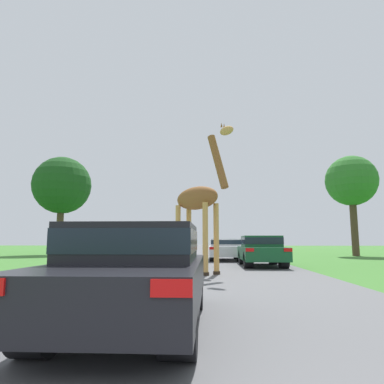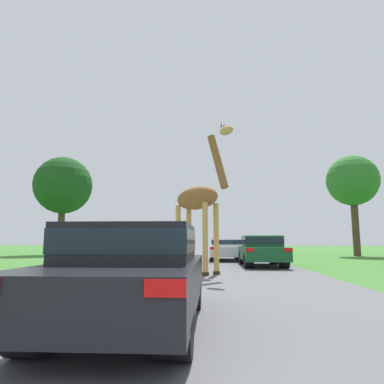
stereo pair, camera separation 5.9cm
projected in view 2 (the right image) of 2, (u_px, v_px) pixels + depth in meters
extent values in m
cube|color=#5B5B5E|center=(209.00, 254.00, 29.67)|extent=(7.94, 120.00, 0.00)
cylinder|color=tan|center=(216.00, 238.00, 11.66)|extent=(0.18, 0.18, 2.41)
cylinder|color=#2D2319|center=(217.00, 273.00, 11.50)|extent=(0.24, 0.24, 0.11)
cylinder|color=tan|center=(205.00, 238.00, 11.31)|extent=(0.18, 0.18, 2.41)
cylinder|color=#2D2319|center=(205.00, 274.00, 11.15)|extent=(0.24, 0.24, 0.11)
cylinder|color=tan|center=(189.00, 239.00, 12.68)|extent=(0.18, 0.18, 2.41)
cylinder|color=#2D2319|center=(189.00, 270.00, 12.52)|extent=(0.24, 0.24, 0.11)
cylinder|color=tan|center=(178.00, 239.00, 12.33)|extent=(0.18, 0.18, 2.41)
cylinder|color=#2D2319|center=(178.00, 271.00, 12.17)|extent=(0.24, 0.24, 0.11)
ellipsoid|color=brown|center=(197.00, 198.00, 12.20)|extent=(1.87, 1.84, 0.83)
cylinder|color=brown|center=(218.00, 161.00, 11.59)|extent=(0.80, 0.78, 1.95)
ellipsoid|color=tan|center=(226.00, 131.00, 11.43)|extent=(0.57, 0.56, 0.30)
cylinder|color=tan|center=(179.00, 218.00, 12.80)|extent=(0.06, 0.06, 1.32)
cone|color=brown|center=(224.00, 126.00, 11.63)|extent=(0.07, 0.07, 0.16)
cone|color=brown|center=(221.00, 125.00, 11.54)|extent=(0.07, 0.07, 0.16)
cube|color=black|center=(133.00, 282.00, 4.60)|extent=(1.76, 4.11, 0.55)
cube|color=black|center=(134.00, 243.00, 4.67)|extent=(1.58, 1.85, 0.49)
cube|color=#19232D|center=(134.00, 241.00, 4.68)|extent=(1.60, 1.87, 0.29)
cube|color=red|center=(165.00, 288.00, 2.55)|extent=(0.32, 0.03, 0.13)
cylinder|color=black|center=(108.00, 286.00, 5.83)|extent=(0.35, 0.72, 0.72)
cylinder|color=black|center=(190.00, 287.00, 5.75)|extent=(0.35, 0.72, 0.72)
cylinder|color=black|center=(34.00, 319.00, 3.39)|extent=(0.35, 0.72, 0.72)
cylinder|color=black|center=(175.00, 321.00, 3.31)|extent=(0.35, 0.72, 0.72)
cube|color=#144C28|center=(262.00, 253.00, 15.31)|extent=(1.81, 4.03, 0.56)
cube|color=#144C28|center=(261.00, 241.00, 15.38)|extent=(1.63, 1.81, 0.49)
cube|color=#19232D|center=(261.00, 241.00, 15.39)|extent=(1.65, 1.83, 0.30)
cube|color=red|center=(250.00, 250.00, 13.38)|extent=(0.33, 0.03, 0.13)
cube|color=red|center=(288.00, 250.00, 13.29)|extent=(0.33, 0.03, 0.13)
cylinder|color=black|center=(243.00, 257.00, 16.51)|extent=(0.36, 0.68, 0.68)
cylinder|color=black|center=(274.00, 257.00, 16.43)|extent=(0.36, 0.68, 0.68)
cylinder|color=black|center=(249.00, 260.00, 14.12)|extent=(0.36, 0.68, 0.68)
cylinder|color=black|center=(284.00, 260.00, 14.04)|extent=(0.36, 0.68, 0.68)
cube|color=silver|center=(226.00, 251.00, 19.94)|extent=(1.86, 4.44, 0.56)
cube|color=silver|center=(226.00, 242.00, 20.01)|extent=(1.67, 2.00, 0.41)
cube|color=#19232D|center=(226.00, 242.00, 20.01)|extent=(1.69, 2.02, 0.25)
cube|color=red|center=(213.00, 248.00, 17.81)|extent=(0.33, 0.03, 0.13)
cube|color=red|center=(243.00, 248.00, 17.72)|extent=(0.33, 0.03, 0.13)
cylinder|color=black|center=(213.00, 254.00, 21.27)|extent=(0.37, 0.62, 0.62)
cylinder|color=black|center=(237.00, 254.00, 21.19)|extent=(0.37, 0.62, 0.62)
cylinder|color=black|center=(213.00, 256.00, 18.64)|extent=(0.37, 0.62, 0.62)
cylinder|color=black|center=(241.00, 256.00, 18.55)|extent=(0.37, 0.62, 0.62)
cube|color=navy|center=(168.00, 248.00, 25.91)|extent=(1.71, 4.79, 0.53)
cube|color=navy|center=(168.00, 241.00, 25.99)|extent=(1.54, 2.16, 0.55)
cube|color=#19232D|center=(168.00, 241.00, 25.99)|extent=(1.55, 2.18, 0.33)
cube|color=red|center=(154.00, 246.00, 23.60)|extent=(0.31, 0.03, 0.13)
cube|color=red|center=(174.00, 246.00, 23.52)|extent=(0.31, 0.03, 0.13)
cylinder|color=black|center=(162.00, 251.00, 27.34)|extent=(0.34, 0.69, 0.69)
cylinder|color=black|center=(179.00, 251.00, 27.26)|extent=(0.34, 0.69, 0.69)
cylinder|color=black|center=(156.00, 252.00, 24.50)|extent=(0.34, 0.69, 0.69)
cylinder|color=black|center=(175.00, 252.00, 24.42)|extent=(0.34, 0.69, 0.69)
cylinder|color=#4C3828|center=(61.00, 224.00, 28.07)|extent=(0.54, 0.54, 5.00)
sphere|color=#194719|center=(63.00, 185.00, 28.52)|extent=(4.73, 4.73, 4.73)
cylinder|color=#4C3828|center=(355.00, 221.00, 25.76)|extent=(0.52, 0.52, 5.12)
sphere|color=#2D7028|center=(352.00, 181.00, 26.20)|extent=(3.84, 3.84, 3.84)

